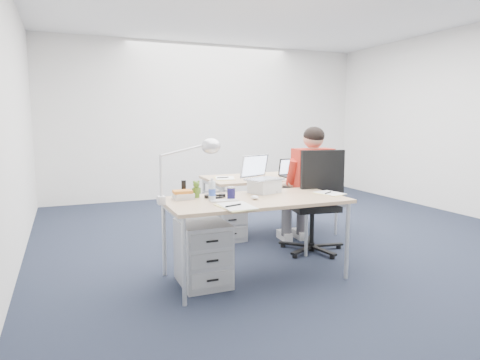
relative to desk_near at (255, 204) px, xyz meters
name	(u,v)px	position (x,y,z in m)	size (l,w,h in m)	color
floor	(308,244)	(0.99, 0.71, -0.68)	(7.00, 7.00, 0.00)	black
room	(311,93)	(0.99, 0.71, 1.03)	(6.02, 7.02, 2.80)	silver
desk_near	(255,204)	(0.00, 0.00, 0.00)	(1.60, 0.80, 0.73)	tan
desk_far	(270,180)	(0.79, 1.30, 0.00)	(1.60, 0.80, 0.73)	tan
office_chair	(313,223)	(0.90, 0.45, -0.37)	(0.81, 0.81, 1.12)	black
seated_person	(306,188)	(0.91, 0.64, -0.01)	(0.43, 0.75, 1.34)	red
drawer_pedestal_near	(203,253)	(-0.48, 0.04, -0.41)	(0.40, 0.50, 0.55)	#9FA1A4
drawer_pedestal_far	(225,216)	(0.19, 1.32, -0.41)	(0.40, 0.50, 0.55)	#9FA1A4
silver_laptop	(264,174)	(0.21, 0.25, 0.22)	(0.33, 0.26, 0.35)	silver
wireless_keyboard	(224,200)	(-0.30, -0.02, 0.05)	(0.24, 0.10, 0.01)	white
computer_mouse	(255,197)	(-0.02, -0.04, 0.06)	(0.06, 0.10, 0.03)	white
headphones	(215,196)	(-0.32, 0.17, 0.06)	(0.20, 0.15, 0.03)	black
can_koozie	(231,193)	(-0.22, 0.03, 0.10)	(0.07, 0.07, 0.12)	#191543
water_bottle	(212,190)	(-0.39, 0.03, 0.15)	(0.06, 0.06, 0.20)	silver
bear_figurine	(196,189)	(-0.47, 0.24, 0.12)	(0.08, 0.06, 0.16)	#37681B
book_stack	(183,195)	(-0.60, 0.21, 0.09)	(0.18, 0.13, 0.08)	silver
cordless_phone	(184,189)	(-0.57, 0.31, 0.12)	(0.04, 0.03, 0.15)	black
papers_left	(236,207)	(-0.30, -0.30, 0.05)	(0.24, 0.34, 0.01)	#F3E78C
papers_right	(330,193)	(0.75, -0.06, 0.05)	(0.18, 0.26, 0.01)	#F3E78C
sunglasses	(272,192)	(0.26, 0.18, 0.06)	(0.10, 0.05, 0.02)	black
desk_lamp	(181,170)	(-0.66, 0.05, 0.33)	(0.49, 0.18, 0.56)	silver
dark_laptop	(295,167)	(1.06, 1.15, 0.16)	(0.32, 0.31, 0.23)	black
far_cup	(304,171)	(1.25, 1.25, 0.10)	(0.07, 0.07, 0.10)	white
far_papers	(224,178)	(0.19, 1.31, 0.05)	(0.22, 0.31, 0.01)	white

